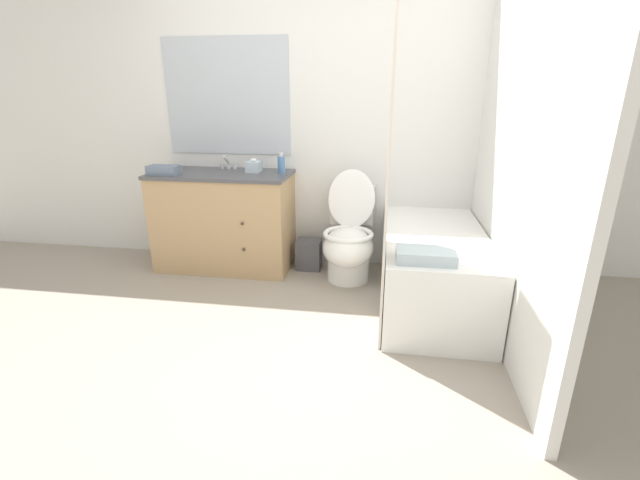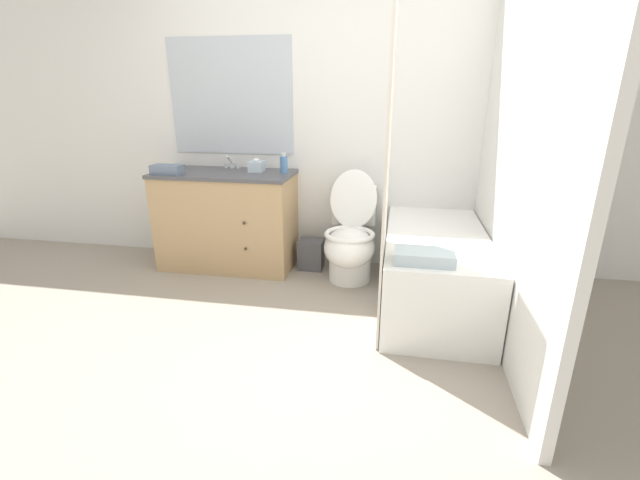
% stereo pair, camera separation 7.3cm
% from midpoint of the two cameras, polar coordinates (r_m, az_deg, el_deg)
% --- Properties ---
extents(ground_plane, '(14.00, 14.00, 0.00)m').
position_cam_midpoint_polar(ground_plane, '(2.56, -7.55, -15.66)').
color(ground_plane, gray).
extents(wall_back, '(8.00, 0.06, 2.50)m').
position_cam_midpoint_polar(wall_back, '(3.67, -1.33, 16.02)').
color(wall_back, silver).
rests_on(wall_back, ground_plane).
extents(wall_right, '(0.05, 2.58, 2.50)m').
position_cam_midpoint_polar(wall_right, '(2.89, 23.57, 13.61)').
color(wall_right, silver).
rests_on(wall_right, ground_plane).
extents(vanity_cabinet, '(1.14, 0.56, 0.83)m').
position_cam_midpoint_polar(vanity_cabinet, '(3.74, -13.17, 2.63)').
color(vanity_cabinet, tan).
rests_on(vanity_cabinet, ground_plane).
extents(sink_faucet, '(0.14, 0.12, 0.12)m').
position_cam_midpoint_polar(sink_faucet, '(3.81, -12.69, 9.76)').
color(sink_faucet, silver).
rests_on(sink_faucet, vanity_cabinet).
extents(toilet, '(0.40, 0.68, 0.87)m').
position_cam_midpoint_polar(toilet, '(3.42, 3.26, -0.18)').
color(toilet, white).
rests_on(toilet, ground_plane).
extents(bathtub, '(0.68, 1.40, 0.53)m').
position_cam_midpoint_polar(bathtub, '(3.14, 14.18, -3.65)').
color(bathtub, white).
rests_on(bathtub, ground_plane).
extents(shower_curtain, '(0.01, 0.47, 1.92)m').
position_cam_midpoint_polar(shower_curtain, '(2.50, 8.18, 7.68)').
color(shower_curtain, silver).
rests_on(shower_curtain, ground_plane).
extents(wastebasket, '(0.21, 0.18, 0.26)m').
position_cam_midpoint_polar(wastebasket, '(3.69, -2.06, -1.91)').
color(wastebasket, '#4C4C51').
rests_on(wastebasket, ground_plane).
extents(tissue_box, '(0.11, 0.13, 0.11)m').
position_cam_midpoint_polar(tissue_box, '(3.62, -9.40, 9.65)').
color(tissue_box, silver).
rests_on(tissue_box, vanity_cabinet).
extents(soap_dispenser, '(0.06, 0.06, 0.16)m').
position_cam_midpoint_polar(soap_dispenser, '(3.53, -5.77, 10.04)').
color(soap_dispenser, '#4C7AB2').
rests_on(soap_dispenser, vanity_cabinet).
extents(hand_towel_folded, '(0.24, 0.13, 0.07)m').
position_cam_midpoint_polar(hand_towel_folded, '(3.68, -20.68, 8.71)').
color(hand_towel_folded, slate).
rests_on(hand_towel_folded, vanity_cabinet).
extents(bath_towel_folded, '(0.34, 0.20, 0.07)m').
position_cam_midpoint_polar(bath_towel_folded, '(2.51, 13.09, -2.03)').
color(bath_towel_folded, silver).
rests_on(bath_towel_folded, bathtub).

